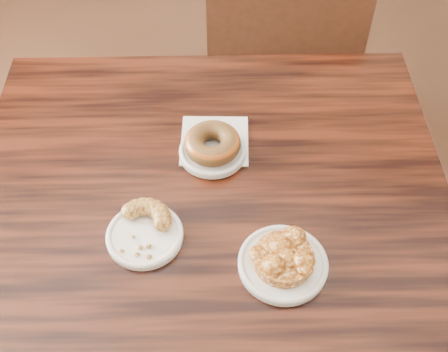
% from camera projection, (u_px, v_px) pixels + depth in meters
% --- Properties ---
extents(floor, '(5.00, 5.00, 0.00)m').
position_uv_depth(floor, '(304.00, 320.00, 1.77)').
color(floor, black).
rests_on(floor, ground).
extents(cafe_table, '(1.20, 1.20, 0.75)m').
position_uv_depth(cafe_table, '(212.00, 301.00, 1.40)').
color(cafe_table, black).
rests_on(cafe_table, floor).
extents(chair_far, '(0.50, 0.50, 0.90)m').
position_uv_depth(chair_far, '(288.00, 54.00, 1.91)').
color(chair_far, black).
rests_on(chair_far, floor).
extents(napkin, '(0.17, 0.17, 0.00)m').
position_uv_depth(napkin, '(215.00, 141.00, 1.24)').
color(napkin, white).
rests_on(napkin, cafe_table).
extents(plate_donut, '(0.14, 0.14, 0.01)m').
position_uv_depth(plate_donut, '(213.00, 152.00, 1.20)').
color(plate_donut, silver).
rests_on(plate_donut, napkin).
extents(plate_cruller, '(0.15, 0.15, 0.01)m').
position_uv_depth(plate_cruller, '(145.00, 236.00, 1.07)').
color(plate_cruller, white).
rests_on(plate_cruller, cafe_table).
extents(plate_fritter, '(0.17, 0.17, 0.01)m').
position_uv_depth(plate_fritter, '(283.00, 264.00, 1.03)').
color(plate_fritter, silver).
rests_on(plate_fritter, cafe_table).
extents(glazed_donut, '(0.12, 0.12, 0.04)m').
position_uv_depth(glazed_donut, '(212.00, 143.00, 1.18)').
color(glazed_donut, '#963F15').
rests_on(glazed_donut, plate_donut).
extents(apple_fritter, '(0.15, 0.15, 0.04)m').
position_uv_depth(apple_fritter, '(284.00, 257.00, 1.01)').
color(apple_fritter, '#4C1E08').
rests_on(apple_fritter, plate_fritter).
extents(cruller_fragment, '(0.12, 0.12, 0.03)m').
position_uv_depth(cruller_fragment, '(143.00, 229.00, 1.06)').
color(cruller_fragment, '#5C3112').
rests_on(cruller_fragment, plate_cruller).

